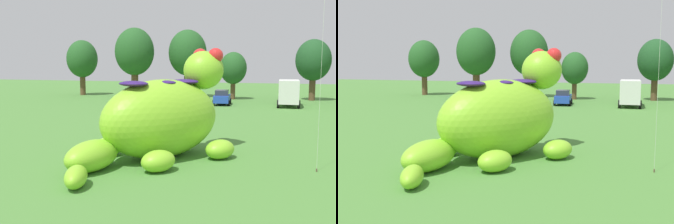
{
  "view_description": "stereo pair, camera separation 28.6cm",
  "coord_description": "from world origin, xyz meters",
  "views": [
    {
      "loc": [
        5.92,
        -19.45,
        4.74
      ],
      "look_at": [
        -0.41,
        0.34,
        2.2
      ],
      "focal_mm": 42.39,
      "sensor_mm": 36.0,
      "label": 1
    },
    {
      "loc": [
        6.19,
        -19.36,
        4.74
      ],
      "look_at": [
        -0.41,
        0.34,
        2.2
      ],
      "focal_mm": 42.39,
      "sensor_mm": 36.0,
      "label": 2
    }
  ],
  "objects": [
    {
      "name": "car_yellow",
      "position": [
        -10.35,
        25.64,
        0.86
      ],
      "size": [
        2.14,
        4.2,
        1.72
      ],
      "color": "yellow",
      "rests_on": "ground"
    },
    {
      "name": "spectator_near_inflatable",
      "position": [
        -3.69,
        18.69,
        0.85
      ],
      "size": [
        0.38,
        0.26,
        1.71
      ],
      "color": "#2D334C",
      "rests_on": "ground"
    },
    {
      "name": "giant_inflatable_creature",
      "position": [
        -0.41,
        -0.68,
        2.04
      ],
      "size": [
        7.53,
        10.88,
        5.59
      ],
      "color": "#8CD12D",
      "rests_on": "ground"
    },
    {
      "name": "box_truck",
      "position": [
        5.31,
        26.84,
        1.6
      ],
      "size": [
        2.46,
        6.45,
        2.95
      ],
      "color": "#333842",
      "rests_on": "ground"
    },
    {
      "name": "tree_mid_left",
      "position": [
        -8.6,
        34.97,
        6.21
      ],
      "size": [
        5.35,
        5.35,
        9.49
      ],
      "color": "brown",
      "rests_on": "ground"
    },
    {
      "name": "car_blue",
      "position": [
        -2.07,
        26.16,
        0.86
      ],
      "size": [
        2.23,
        4.24,
        1.72
      ],
      "color": "#2347B7",
      "rests_on": "ground"
    },
    {
      "name": "spectator_mid_field",
      "position": [
        -6.19,
        4.54,
        0.85
      ],
      "size": [
        0.38,
        0.26,
        1.71
      ],
      "color": "black",
      "rests_on": "ground"
    },
    {
      "name": "car_black",
      "position": [
        -6.35,
        25.71,
        0.86
      ],
      "size": [
        2.11,
        4.19,
        1.72
      ],
      "color": "black",
      "rests_on": "ground"
    },
    {
      "name": "ground_plane",
      "position": [
        0.0,
        0.0,
        0.0
      ],
      "size": [
        160.0,
        160.0,
        0.0
      ],
      "primitive_type": "plane",
      "color": "#4C8438"
    },
    {
      "name": "tree_far_left",
      "position": [
        -24.85,
        34.1,
        5.41
      ],
      "size": [
        4.66,
        4.66,
        8.27
      ],
      "color": "brown",
      "rests_on": "ground"
    },
    {
      "name": "tree_centre_left",
      "position": [
        -1.95,
        33.65,
        4.12
      ],
      "size": [
        3.55,
        3.55,
        6.29
      ],
      "color": "brown",
      "rests_on": "ground"
    },
    {
      "name": "tree_left",
      "position": [
        -15.41,
        31.98,
        6.34
      ],
      "size": [
        5.46,
        5.46,
        9.69
      ],
      "color": "brown",
      "rests_on": "ground"
    },
    {
      "name": "tree_centre",
      "position": [
        8.09,
        35.08,
        5.15
      ],
      "size": [
        4.44,
        4.44,
        7.88
      ],
      "color": "brown",
      "rests_on": "ground"
    },
    {
      "name": "spectator_by_cars",
      "position": [
        -6.35,
        9.64,
        0.85
      ],
      "size": [
        0.38,
        0.26,
        1.71
      ],
      "color": "black",
      "rests_on": "ground"
    }
  ]
}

